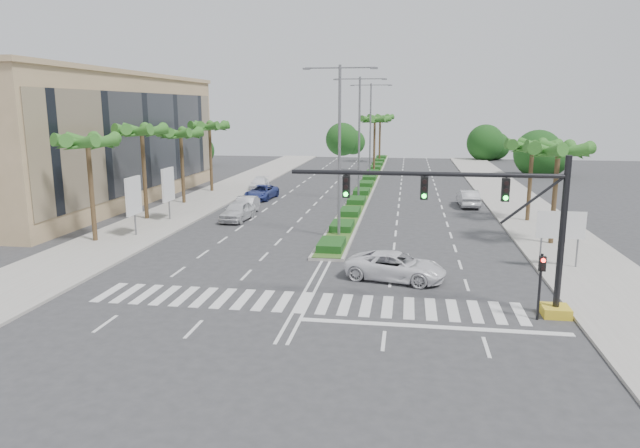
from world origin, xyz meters
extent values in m
plane|color=#333335|center=(0.00, 0.00, 0.00)|extent=(160.00, 160.00, 0.00)
cube|color=gray|center=(15.20, 20.00, 0.07)|extent=(6.00, 120.00, 0.15)
cube|color=gray|center=(-15.20, 20.00, 0.07)|extent=(6.00, 120.00, 0.15)
cube|color=gray|center=(0.00, 45.00, 0.10)|extent=(2.20, 75.00, 0.20)
cube|color=#35551D|center=(0.00, 45.00, 0.22)|extent=(1.80, 75.00, 0.04)
cube|color=tan|center=(-26.00, 26.00, 6.00)|extent=(12.00, 36.00, 12.00)
cube|color=gold|center=(11.50, 0.00, 0.23)|extent=(1.20, 1.20, 0.45)
cylinder|color=black|center=(11.50, 0.00, 3.70)|extent=(0.28, 0.28, 7.00)
cylinder|color=black|center=(5.50, 0.00, 6.30)|extent=(12.00, 0.20, 0.20)
cylinder|color=black|center=(10.10, 0.00, 5.20)|extent=(2.53, 0.12, 2.15)
cube|color=black|center=(9.00, 0.00, 5.65)|extent=(0.32, 0.24, 1.00)
cylinder|color=#19E533|center=(9.00, -0.14, 5.33)|extent=(0.20, 0.06, 0.20)
cube|color=black|center=(5.50, 0.00, 5.65)|extent=(0.32, 0.24, 1.00)
cylinder|color=#19E533|center=(5.50, -0.14, 5.33)|extent=(0.20, 0.06, 0.20)
cube|color=black|center=(2.00, 0.00, 5.65)|extent=(0.32, 0.24, 1.00)
cylinder|color=#19E533|center=(2.00, -0.14, 5.33)|extent=(0.20, 0.06, 0.20)
cylinder|color=black|center=(10.60, -0.60, 1.50)|extent=(0.12, 0.12, 3.00)
cube|color=black|center=(10.60, -0.75, 2.60)|extent=(0.28, 0.22, 0.65)
cylinder|color=red|center=(10.60, -0.88, 2.78)|extent=(0.18, 0.05, 0.18)
cylinder|color=slate|center=(12.50, 8.00, 1.40)|extent=(0.10, 0.10, 2.80)
cylinder|color=slate|center=(14.50, 8.00, 1.40)|extent=(0.10, 0.10, 2.80)
cube|color=#0C6638|center=(13.50, 8.00, 2.60)|extent=(2.60, 0.08, 1.50)
cube|color=white|center=(13.50, 7.95, 2.60)|extent=(2.70, 0.02, 1.60)
cylinder|color=slate|center=(-14.50, 12.00, 1.40)|extent=(0.12, 0.12, 2.80)
cube|color=white|center=(-14.50, 12.00, 3.00)|extent=(0.18, 2.10, 2.70)
cube|color=#D8594C|center=(-14.50, 12.00, 3.00)|extent=(0.12, 2.00, 2.60)
cylinder|color=slate|center=(-14.50, 18.00, 1.40)|extent=(0.12, 0.12, 2.80)
cube|color=white|center=(-14.50, 18.00, 3.00)|extent=(0.18, 2.10, 2.70)
cube|color=#D8594C|center=(-14.50, 18.00, 3.00)|extent=(0.12, 2.00, 2.60)
cylinder|color=brown|center=(-16.50, 10.00, 3.50)|extent=(0.32, 0.32, 7.00)
sphere|color=brown|center=(-16.50, 10.00, 6.90)|extent=(0.70, 0.70, 0.70)
cone|color=#1E5A1C|center=(-15.40, 10.00, 6.80)|extent=(0.90, 3.62, 1.50)
cone|color=#1E5A1C|center=(-15.81, 10.86, 6.80)|extent=(3.39, 2.96, 1.50)
cone|color=#1E5A1C|center=(-16.74, 11.07, 6.80)|extent=(3.73, 1.68, 1.50)
cone|color=#1E5A1C|center=(-17.49, 10.48, 6.80)|extent=(2.38, 3.65, 1.50)
cone|color=#1E5A1C|center=(-17.49, 9.52, 6.80)|extent=(2.38, 3.65, 1.50)
cone|color=#1E5A1C|center=(-16.74, 8.93, 6.80)|extent=(3.73, 1.68, 1.50)
cone|color=#1E5A1C|center=(-15.81, 9.14, 6.80)|extent=(3.39, 2.96, 1.50)
cylinder|color=brown|center=(-16.50, 18.00, 3.70)|extent=(0.32, 0.32, 7.40)
sphere|color=brown|center=(-16.50, 18.00, 7.30)|extent=(0.70, 0.70, 0.70)
cone|color=#1E5A1C|center=(-15.40, 18.00, 7.20)|extent=(0.90, 3.62, 1.50)
cone|color=#1E5A1C|center=(-15.81, 18.86, 7.20)|extent=(3.39, 2.96, 1.50)
cone|color=#1E5A1C|center=(-16.74, 19.07, 7.20)|extent=(3.73, 1.68, 1.50)
cone|color=#1E5A1C|center=(-17.49, 18.48, 7.20)|extent=(2.38, 3.65, 1.50)
cone|color=#1E5A1C|center=(-17.49, 17.52, 7.20)|extent=(2.38, 3.65, 1.50)
cone|color=#1E5A1C|center=(-16.74, 16.93, 7.20)|extent=(3.73, 1.68, 1.50)
cone|color=#1E5A1C|center=(-15.81, 17.14, 7.20)|extent=(3.39, 2.96, 1.50)
cylinder|color=brown|center=(-16.50, 26.00, 3.40)|extent=(0.32, 0.32, 6.80)
sphere|color=brown|center=(-16.50, 26.00, 6.70)|extent=(0.70, 0.70, 0.70)
cone|color=#1E5A1C|center=(-15.40, 26.00, 6.60)|extent=(0.90, 3.62, 1.50)
cone|color=#1E5A1C|center=(-15.81, 26.86, 6.60)|extent=(3.39, 2.96, 1.50)
cone|color=#1E5A1C|center=(-16.74, 27.07, 6.60)|extent=(3.73, 1.68, 1.50)
cone|color=#1E5A1C|center=(-17.49, 26.48, 6.60)|extent=(2.38, 3.65, 1.50)
cone|color=#1E5A1C|center=(-17.49, 25.52, 6.60)|extent=(2.38, 3.65, 1.50)
cone|color=#1E5A1C|center=(-16.74, 24.93, 6.60)|extent=(3.73, 1.68, 1.50)
cone|color=#1E5A1C|center=(-15.81, 25.14, 6.60)|extent=(3.39, 2.96, 1.50)
cylinder|color=brown|center=(-16.50, 34.00, 3.60)|extent=(0.32, 0.32, 7.20)
sphere|color=brown|center=(-16.50, 34.00, 7.10)|extent=(0.70, 0.70, 0.70)
cone|color=#1E5A1C|center=(-15.40, 34.00, 7.00)|extent=(0.90, 3.62, 1.50)
cone|color=#1E5A1C|center=(-15.81, 34.86, 7.00)|extent=(3.39, 2.96, 1.50)
cone|color=#1E5A1C|center=(-16.74, 35.07, 7.00)|extent=(3.73, 1.68, 1.50)
cone|color=#1E5A1C|center=(-17.49, 34.48, 7.00)|extent=(2.38, 3.65, 1.50)
cone|color=#1E5A1C|center=(-17.49, 33.52, 7.00)|extent=(2.38, 3.65, 1.50)
cone|color=#1E5A1C|center=(-16.74, 32.93, 7.00)|extent=(3.73, 1.68, 1.50)
cone|color=#1E5A1C|center=(-15.81, 33.14, 7.00)|extent=(3.39, 2.96, 1.50)
cylinder|color=brown|center=(14.50, 14.00, 3.25)|extent=(0.32, 0.32, 6.50)
sphere|color=brown|center=(14.50, 14.00, 6.40)|extent=(0.70, 0.70, 0.70)
cone|color=#1E5A1C|center=(15.60, 14.00, 6.30)|extent=(0.90, 3.62, 1.50)
cone|color=#1E5A1C|center=(15.19, 14.86, 6.30)|extent=(3.39, 2.96, 1.50)
cone|color=#1E5A1C|center=(14.26, 15.07, 6.30)|extent=(3.73, 1.68, 1.50)
cone|color=#1E5A1C|center=(13.51, 14.48, 6.30)|extent=(2.38, 3.65, 1.50)
cone|color=#1E5A1C|center=(13.51, 13.52, 6.30)|extent=(2.38, 3.65, 1.50)
cone|color=#1E5A1C|center=(14.26, 12.93, 6.30)|extent=(3.73, 1.68, 1.50)
cone|color=#1E5A1C|center=(15.19, 13.14, 6.30)|extent=(3.39, 2.96, 1.50)
cylinder|color=brown|center=(14.50, 22.00, 3.10)|extent=(0.32, 0.32, 6.20)
sphere|color=brown|center=(14.50, 22.00, 6.10)|extent=(0.70, 0.70, 0.70)
cone|color=#1E5A1C|center=(15.60, 22.00, 6.00)|extent=(0.90, 3.62, 1.50)
cone|color=#1E5A1C|center=(15.19, 22.86, 6.00)|extent=(3.39, 2.96, 1.50)
cone|color=#1E5A1C|center=(14.26, 23.07, 6.00)|extent=(3.73, 1.68, 1.50)
cone|color=#1E5A1C|center=(13.51, 22.48, 6.00)|extent=(2.38, 3.65, 1.50)
cone|color=#1E5A1C|center=(13.51, 21.52, 6.00)|extent=(2.38, 3.65, 1.50)
cone|color=#1E5A1C|center=(14.26, 20.93, 6.00)|extent=(3.73, 1.68, 1.50)
cone|color=#1E5A1C|center=(15.19, 21.14, 6.00)|extent=(3.39, 2.96, 1.50)
cylinder|color=brown|center=(0.00, 55.00, 3.75)|extent=(0.32, 0.32, 7.50)
sphere|color=brown|center=(0.00, 55.00, 7.40)|extent=(0.70, 0.70, 0.70)
cone|color=#1E5A1C|center=(1.10, 55.00, 7.30)|extent=(0.90, 3.62, 1.50)
cone|color=#1E5A1C|center=(0.69, 55.86, 7.30)|extent=(3.39, 2.96, 1.50)
cone|color=#1E5A1C|center=(-0.24, 56.07, 7.30)|extent=(3.73, 1.68, 1.50)
cone|color=#1E5A1C|center=(-0.99, 55.48, 7.30)|extent=(2.38, 3.65, 1.50)
cone|color=#1E5A1C|center=(-0.99, 54.52, 7.30)|extent=(2.38, 3.65, 1.50)
cone|color=#1E5A1C|center=(-0.24, 53.93, 7.30)|extent=(3.73, 1.68, 1.50)
cone|color=#1E5A1C|center=(0.69, 54.14, 7.30)|extent=(3.39, 2.96, 1.50)
cylinder|color=brown|center=(0.00, 70.00, 3.75)|extent=(0.32, 0.32, 7.50)
sphere|color=brown|center=(0.00, 70.00, 7.40)|extent=(0.70, 0.70, 0.70)
cone|color=#1E5A1C|center=(1.10, 70.00, 7.30)|extent=(0.90, 3.62, 1.50)
cone|color=#1E5A1C|center=(0.69, 70.86, 7.30)|extent=(3.39, 2.96, 1.50)
cone|color=#1E5A1C|center=(-0.24, 71.07, 7.30)|extent=(3.73, 1.68, 1.50)
cone|color=#1E5A1C|center=(-0.99, 70.48, 7.30)|extent=(2.38, 3.65, 1.50)
cone|color=#1E5A1C|center=(-0.99, 69.52, 7.30)|extent=(2.38, 3.65, 1.50)
cone|color=#1E5A1C|center=(-0.24, 68.93, 7.30)|extent=(3.73, 1.68, 1.50)
cone|color=#1E5A1C|center=(0.69, 69.14, 7.30)|extent=(3.39, 2.96, 1.50)
cylinder|color=slate|center=(0.00, 14.00, 6.00)|extent=(0.20, 0.20, 12.00)
cylinder|color=slate|center=(-1.20, 14.00, 11.80)|extent=(2.40, 0.10, 0.10)
cylinder|color=slate|center=(1.20, 14.00, 11.80)|extent=(2.40, 0.10, 0.10)
cube|color=slate|center=(-2.30, 14.00, 11.75)|extent=(0.50, 0.25, 0.12)
cube|color=slate|center=(2.30, 14.00, 11.75)|extent=(0.50, 0.25, 0.12)
cylinder|color=slate|center=(0.00, 30.00, 6.00)|extent=(0.20, 0.20, 12.00)
cylinder|color=slate|center=(-1.20, 30.00, 11.80)|extent=(2.40, 0.10, 0.10)
cylinder|color=slate|center=(1.20, 30.00, 11.80)|extent=(2.40, 0.10, 0.10)
cube|color=slate|center=(-2.30, 30.00, 11.75)|extent=(0.50, 0.25, 0.12)
cube|color=slate|center=(2.30, 30.00, 11.75)|extent=(0.50, 0.25, 0.12)
cylinder|color=slate|center=(0.00, 46.00, 6.00)|extent=(0.20, 0.20, 12.00)
cylinder|color=slate|center=(-1.20, 46.00, 11.80)|extent=(2.40, 0.10, 0.10)
cylinder|color=slate|center=(1.20, 46.00, 11.80)|extent=(2.40, 0.10, 0.10)
cube|color=slate|center=(-2.30, 46.00, 11.75)|extent=(0.50, 0.25, 0.12)
cube|color=slate|center=(2.30, 46.00, 11.75)|extent=(0.50, 0.25, 0.12)
imported|color=silver|center=(-8.99, 18.94, 0.79)|extent=(2.25, 4.78, 1.58)
imported|color=silver|center=(-9.11, 21.74, 0.76)|extent=(1.85, 4.70, 1.52)
imported|color=navy|center=(-9.85, 30.00, 0.71)|extent=(2.78, 5.29, 1.42)
imported|color=white|center=(-11.80, 36.59, 0.67)|extent=(2.28, 4.74, 1.33)
imported|color=white|center=(4.27, 4.42, 0.75)|extent=(5.81, 3.66, 1.50)
imported|color=#B8B8BD|center=(10.44, 28.78, 0.79)|extent=(1.90, 4.88, 1.58)
camera|label=1|loc=(4.75, -25.58, 9.23)|focal=32.00mm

